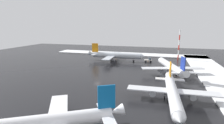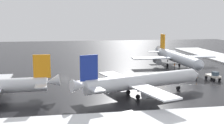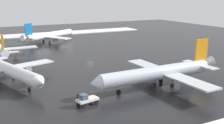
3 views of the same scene
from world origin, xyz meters
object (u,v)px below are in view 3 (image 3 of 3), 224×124
(airplane_parked_starboard, at_px, (160,73))
(airplane_foreground_jet, at_px, (8,69))
(pushback_tug, at_px, (86,99))
(airplane_parked_portside, at_px, (49,35))
(ground_crew_near_tug, at_px, (78,93))
(ground_crew_beside_wing, at_px, (155,82))

(airplane_parked_starboard, xyz_separation_m, airplane_foreground_jet, (-21.54, -32.88, -0.28))
(airplane_parked_starboard, xyz_separation_m, pushback_tug, (2.89, -20.73, -2.34))
(airplane_parked_starboard, relative_size, airplane_parked_portside, 1.21)
(airplane_parked_portside, xyz_separation_m, pushback_tug, (82.14, -14.01, -2.02))
(airplane_foreground_jet, distance_m, airplane_parked_portside, 63.36)
(airplane_parked_portside, relative_size, ground_crew_near_tug, 17.89)
(ground_crew_beside_wing, bearing_deg, airplane_parked_portside, 29.67)
(airplane_parked_portside, bearing_deg, ground_crew_beside_wing, -115.40)
(airplane_foreground_jet, bearing_deg, airplane_parked_portside, 137.94)
(ground_crew_near_tug, height_order, ground_crew_beside_wing, same)
(airplane_parked_portside, relative_size, ground_crew_beside_wing, 17.89)
(airplane_foreground_jet, relative_size, ground_crew_beside_wing, 19.44)
(airplane_parked_starboard, xyz_separation_m, ground_crew_beside_wing, (-0.79, -0.64, -2.65))
(airplane_parked_portside, bearing_deg, ground_crew_near_tug, -130.19)
(airplane_parked_portside, height_order, ground_crew_beside_wing, airplane_parked_portside)
(airplane_parked_starboard, relative_size, ground_crew_beside_wing, 21.58)
(ground_crew_near_tug, xyz_separation_m, ground_crew_beside_wing, (1.41, 20.16, 0.00))
(pushback_tug, xyz_separation_m, ground_crew_beside_wing, (-3.68, 20.09, -0.31))
(airplane_parked_starboard, distance_m, airplane_foreground_jet, 39.31)
(airplane_parked_starboard, bearing_deg, ground_crew_near_tug, -7.63)
(airplane_foreground_jet, distance_m, ground_crew_beside_wing, 38.41)
(airplane_parked_portside, xyz_separation_m, ground_crew_beside_wing, (78.46, 6.08, -2.34))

